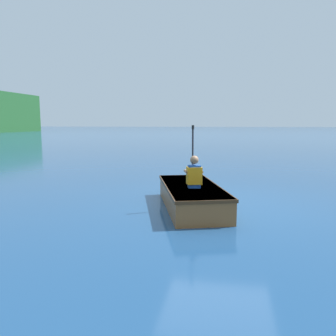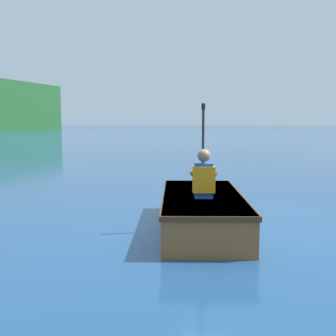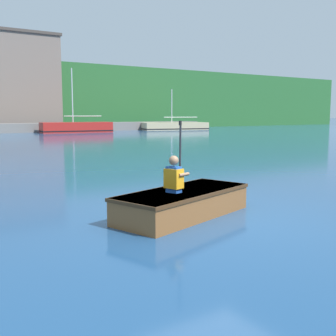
% 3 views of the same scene
% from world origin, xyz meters
% --- Properties ---
extents(ground_plane, '(300.00, 300.00, 0.00)m').
position_xyz_m(ground_plane, '(0.00, 0.00, 0.00)').
color(ground_plane, navy).
extents(rowboat_foreground, '(2.96, 1.87, 0.48)m').
position_xyz_m(rowboat_foreground, '(-0.38, 0.59, 0.27)').
color(rowboat_foreground, brown).
rests_on(rowboat_foreground, ground).
extents(person_paddler, '(0.41, 0.42, 1.25)m').
position_xyz_m(person_paddler, '(-0.68, 0.49, 0.77)').
color(person_paddler, '#1E4CA5').
rests_on(person_paddler, rowboat_foreground).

